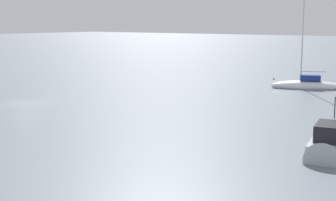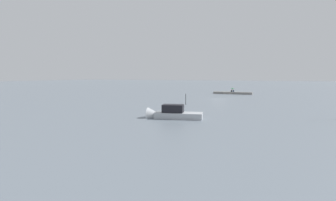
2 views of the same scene
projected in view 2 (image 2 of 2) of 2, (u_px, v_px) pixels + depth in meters
ground_plane at (219, 99)px, 64.75m from camera, size 500.00×500.00×0.00m
seawall_pier at (233, 93)px, 82.85m from camera, size 11.98×1.59×0.70m
person_seated_blue_left at (233, 91)px, 82.71m from camera, size 0.49×0.66×0.73m
person_seated_dark_right at (232, 91)px, 82.75m from camera, size 0.49×0.66×0.73m
umbrella_open_green at (233, 88)px, 82.71m from camera, size 1.30×1.30×1.28m
motorboat_grey_mid at (170, 115)px, 35.92m from camera, size 7.85×3.87×4.22m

